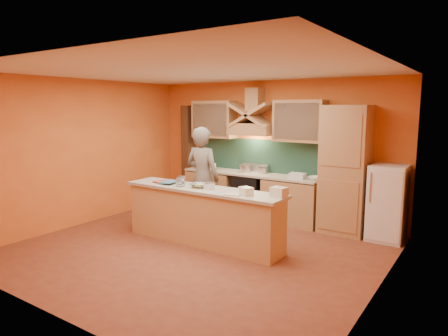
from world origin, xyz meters
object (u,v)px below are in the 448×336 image
Objects in this scene: stove at (250,195)px; fridge at (388,203)px; kitchen_scale at (209,186)px; mixing_bowl at (199,185)px; person at (203,178)px.

stove is 2.71m from fridge.
kitchen_scale reaches higher than mixing_bowl.
mixing_bowl is (-0.24, 0.05, -0.02)m from kitchen_scale.
mixing_bowl is (0.13, -1.90, 0.53)m from stove.
person is 15.20× the size of kitchen_scale.
stove is 0.69× the size of fridge.
person is (-3.03, -1.20, 0.30)m from fridge.
stove is 0.47× the size of person.
stove is 1.34m from person.
kitchen_scale is at bearing 131.25° from person.
fridge is 3.22m from mixing_bowl.
person is 6.71× the size of mixing_bowl.
fridge is 4.57× the size of mixing_bowl.
kitchen_scale is at bearing -10.96° from mixing_bowl.
kitchen_scale is (-2.34, -1.95, 0.35)m from fridge.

